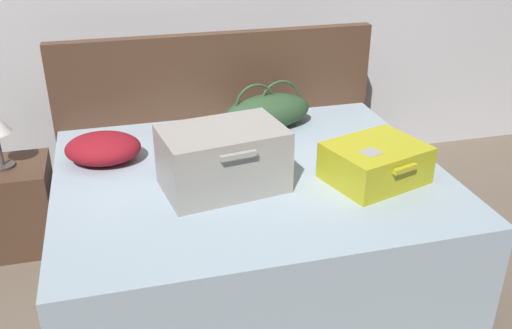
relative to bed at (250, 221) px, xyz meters
name	(u,v)px	position (x,y,z in m)	size (l,w,h in m)	color
ground_plane	(271,313)	(0.00, -0.40, -0.29)	(12.00, 12.00, 0.00)	#6B5B4C
bed	(250,221)	(0.00, 0.00, 0.00)	(1.92, 1.57, 0.57)	#99ADBC
headboard	(218,119)	(0.00, 0.83, 0.25)	(1.96, 0.08, 1.08)	#4C3323
hard_case_large	(223,157)	(-0.16, -0.12, 0.44)	(0.61, 0.44, 0.30)	gray
hard_case_medium	(375,163)	(0.57, -0.23, 0.38)	(0.53, 0.47, 0.19)	gold
duffel_bag	(268,111)	(0.24, 0.53, 0.39)	(0.56, 0.33, 0.28)	#2D4C2D
pillow_near_headboard	(103,148)	(-0.70, 0.31, 0.36)	(0.39, 0.30, 0.15)	maroon
nightstand	(12,207)	(-1.24, 0.54, -0.04)	(0.44, 0.40, 0.50)	#4C3323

